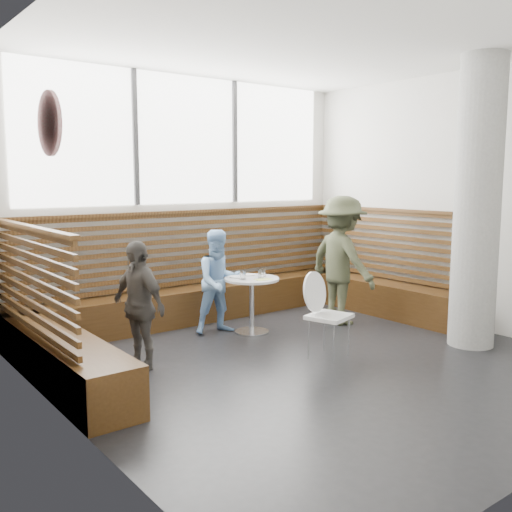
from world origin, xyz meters
TOP-DOWN VIEW (x-y plane):
  - room at (0.00, 0.00)m, footprint 5.00×5.00m
  - booth at (0.00, 1.77)m, footprint 5.00×2.50m
  - concrete_column at (1.85, -0.60)m, footprint 0.50×0.50m
  - wall_art at (-2.46, 0.40)m, footprint 0.03×0.50m
  - cafe_table at (0.18, 1.32)m, footprint 0.66×0.66m
  - cafe_chair at (0.24, 0.12)m, footprint 0.43×0.42m
  - adult_man at (1.39, 0.99)m, footprint 0.67×1.10m
  - child_back at (-0.12, 1.57)m, footprint 0.70×0.60m
  - child_left at (-1.50, 0.95)m, footprint 0.44×0.80m
  - plate_near at (0.07, 1.45)m, footprint 0.21×0.21m
  - plate_far at (0.25, 1.50)m, footprint 0.18×0.18m
  - glass_left at (0.03, 1.30)m, footprint 0.07×0.07m
  - glass_mid at (0.26, 1.24)m, footprint 0.07×0.07m
  - glass_right at (0.33, 1.30)m, footprint 0.07×0.07m
  - menu_card at (0.22, 1.14)m, footprint 0.22×0.17m

SIDE VIEW (x-z plane):
  - booth at x=0.00m, z-range -0.31..1.13m
  - cafe_table at x=0.18m, z-range 0.15..0.83m
  - cafe_chair at x=0.24m, z-range 0.08..0.98m
  - child_back at x=-0.12m, z-range 0.00..1.27m
  - child_left at x=-1.50m, z-range 0.00..1.28m
  - menu_card at x=0.22m, z-range 0.68..0.69m
  - plate_far at x=0.25m, z-range 0.68..0.69m
  - plate_near at x=0.07m, z-range 0.68..0.70m
  - glass_mid at x=0.26m, z-range 0.68..0.79m
  - glass_left at x=0.03m, z-range 0.68..0.79m
  - glass_right at x=0.33m, z-range 0.68..0.79m
  - adult_man at x=1.39m, z-range 0.00..1.66m
  - concrete_column at x=1.85m, z-range 0.00..3.20m
  - room at x=0.00m, z-range 0.00..3.20m
  - wall_art at x=-2.46m, z-range 2.05..2.55m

